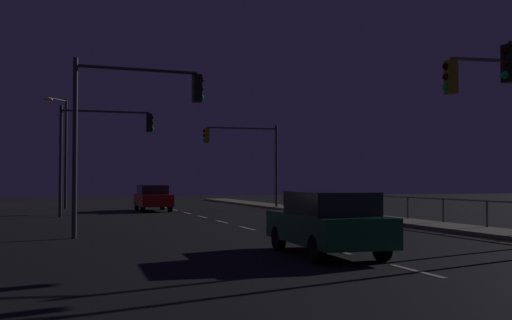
# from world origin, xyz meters

# --- Properties ---
(ground_plane) EXTENTS (112.00, 112.00, 0.00)m
(ground_plane) POSITION_xyz_m (0.00, 17.50, 0.00)
(ground_plane) COLOR black
(ground_plane) RESTS_ON ground
(sidewalk_right) EXTENTS (2.03, 77.00, 0.14)m
(sidewalk_right) POSITION_xyz_m (7.23, 17.50, 0.07)
(sidewalk_right) COLOR gray
(sidewalk_right) RESTS_ON ground
(lane_markings_center) EXTENTS (0.14, 50.00, 0.01)m
(lane_markings_center) POSITION_xyz_m (0.00, 21.00, 0.01)
(lane_markings_center) COLOR silver
(lane_markings_center) RESTS_ON ground
(lane_edge_line) EXTENTS (0.14, 53.00, 0.01)m
(lane_edge_line) POSITION_xyz_m (5.96, 22.50, 0.01)
(lane_edge_line) COLOR gold
(lane_edge_line) RESTS_ON ground
(car) EXTENTS (1.97, 4.46, 1.57)m
(car) POSITION_xyz_m (-0.61, 12.05, 0.82)
(car) COLOR #14592D
(car) RESTS_ON ground
(car_oncoming) EXTENTS (1.84, 4.41, 1.57)m
(car_oncoming) POSITION_xyz_m (-1.48, 36.15, 0.82)
(car_oncoming) COLOR #B71414
(car_oncoming) RESTS_ON ground
(traffic_light_far_left) EXTENTS (4.77, 0.34, 5.67)m
(traffic_light_far_left) POSITION_xyz_m (-4.87, 30.99, 4.03)
(traffic_light_far_left) COLOR #2D3033
(traffic_light_far_left) RESTS_ON ground
(traffic_light_near_right) EXTENTS (3.47, 0.71, 5.41)m
(traffic_light_near_right) POSITION_xyz_m (5.29, 12.72, 3.93)
(traffic_light_near_right) COLOR #38383D
(traffic_light_near_right) RESTS_ON sidewalk_right
(traffic_light_overhead_east) EXTENTS (4.36, 0.54, 5.80)m
(traffic_light_overhead_east) POSITION_xyz_m (-4.67, 18.75, 4.09)
(traffic_light_overhead_east) COLOR #38383D
(traffic_light_overhead_east) RESTS_ON ground
(traffic_light_mid_left) EXTENTS (4.99, 0.35, 5.34)m
(traffic_light_mid_left) POSITION_xyz_m (4.47, 36.65, 3.96)
(traffic_light_mid_left) COLOR #2D3033
(traffic_light_mid_left) RESTS_ON sidewalk_right
(street_lamp_mid_block) EXTENTS (1.48, 1.87, 7.23)m
(street_lamp_mid_block) POSITION_xyz_m (-6.75, 40.61, 4.38)
(street_lamp_mid_block) COLOR #2D3033
(street_lamp_mid_block) RESTS_ON ground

